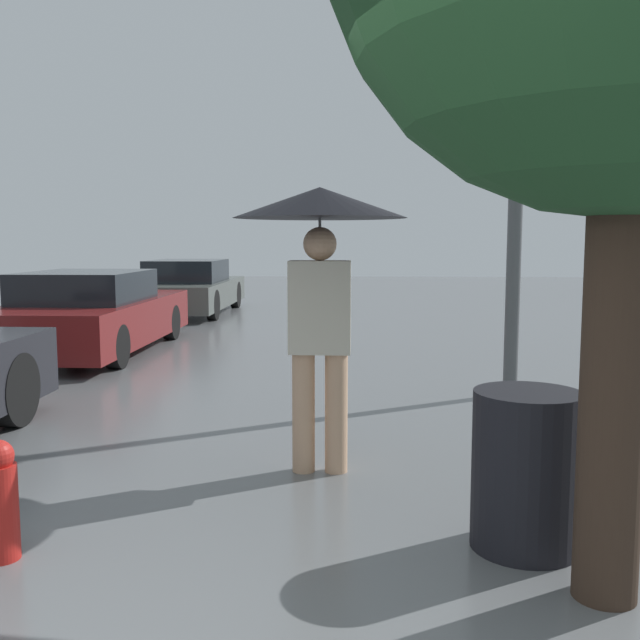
{
  "coord_description": "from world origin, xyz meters",
  "views": [
    {
      "loc": [
        0.48,
        -1.89,
        1.65
      ],
      "look_at": [
        0.23,
        3.05,
        1.09
      ],
      "focal_mm": 40.0,
      "sensor_mm": 36.0,
      "label": 1
    }
  ],
  "objects_px": {
    "trash_bin": "(526,470)",
    "street_lamp": "(518,133)",
    "parked_car_middle": "(92,314)",
    "parked_car_farthest": "(189,288)",
    "pedestrian": "(320,243)"
  },
  "relations": [
    {
      "from": "street_lamp",
      "to": "parked_car_middle",
      "type": "bearing_deg",
      "value": 154.55
    },
    {
      "from": "parked_car_farthest",
      "to": "street_lamp",
      "type": "distance_m",
      "value": 10.0
    },
    {
      "from": "parked_car_farthest",
      "to": "trash_bin",
      "type": "bearing_deg",
      "value": -68.94
    },
    {
      "from": "parked_car_middle",
      "to": "street_lamp",
      "type": "height_order",
      "value": "street_lamp"
    },
    {
      "from": "pedestrian",
      "to": "trash_bin",
      "type": "relative_size",
      "value": 2.35
    },
    {
      "from": "pedestrian",
      "to": "parked_car_middle",
      "type": "height_order",
      "value": "pedestrian"
    },
    {
      "from": "trash_bin",
      "to": "pedestrian",
      "type": "bearing_deg",
      "value": 133.89
    },
    {
      "from": "parked_car_middle",
      "to": "pedestrian",
      "type": "bearing_deg",
      "value": -55.46
    },
    {
      "from": "parked_car_farthest",
      "to": "street_lamp",
      "type": "xyz_separation_m",
      "value": [
        5.36,
        -8.17,
        2.17
      ]
    },
    {
      "from": "parked_car_farthest",
      "to": "street_lamp",
      "type": "relative_size",
      "value": 1.1
    },
    {
      "from": "parked_car_farthest",
      "to": "trash_bin",
      "type": "xyz_separation_m",
      "value": [
        4.62,
        -11.99,
        -0.14
      ]
    },
    {
      "from": "parked_car_farthest",
      "to": "street_lamp",
      "type": "bearing_deg",
      "value": -56.72
    },
    {
      "from": "pedestrian",
      "to": "street_lamp",
      "type": "distance_m",
      "value": 3.42
    },
    {
      "from": "pedestrian",
      "to": "parked_car_farthest",
      "type": "bearing_deg",
      "value": 107.77
    },
    {
      "from": "trash_bin",
      "to": "street_lamp",
      "type": "bearing_deg",
      "value": 79.06
    }
  ]
}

